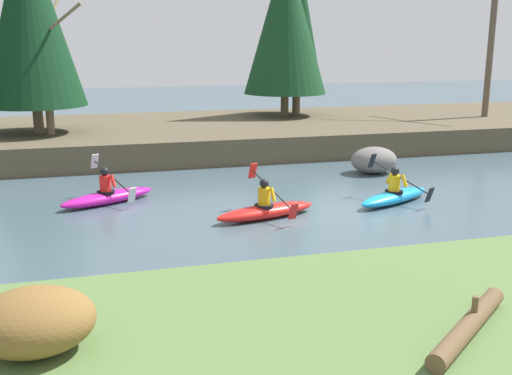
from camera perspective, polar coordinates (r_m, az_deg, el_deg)
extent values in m
plane|color=#425660|center=(15.36, 6.24, -2.38)|extent=(90.00, 90.00, 0.00)
cube|color=brown|center=(25.31, -2.61, 5.16)|extent=(44.00, 9.11, 0.94)
cylinder|color=#7A664C|center=(23.55, -20.03, 6.10)|extent=(0.36, 0.36, 1.01)
cone|color=#0F3319|center=(23.40, -20.81, 15.27)|extent=(3.63, 3.63, 6.53)
cylinder|color=brown|center=(27.60, 2.74, 7.91)|extent=(0.36, 0.36, 1.00)
cone|color=#143D1E|center=(27.47, 2.83, 15.56)|extent=(3.71, 3.71, 6.35)
cylinder|color=brown|center=(27.98, 3.85, 8.33)|extent=(0.36, 0.36, 1.35)
cone|color=#0F3319|center=(27.87, 3.97, 15.83)|extent=(2.28, 2.28, 5.96)
cylinder|color=#7A664C|center=(22.87, -19.26, 9.34)|extent=(0.28, 0.28, 3.68)
cylinder|color=#7A664C|center=(23.42, -21.23, 14.84)|extent=(1.39, 1.19, 1.25)
cylinder|color=#7A664C|center=(22.23, -18.03, 15.01)|extent=(1.46, 1.25, 1.11)
cylinder|color=#7A664C|center=(23.55, -18.95, 15.18)|extent=(0.66, 1.56, 1.39)
cylinder|color=brown|center=(28.89, 21.41, 11.91)|extent=(0.28, 0.28, 5.68)
ellipsoid|color=brown|center=(7.55, -20.38, -11.85)|extent=(1.42, 1.18, 0.77)
ellipsoid|color=#1993D6|center=(16.54, 13.07, -0.87)|extent=(2.70, 1.70, 0.34)
cone|color=#1993D6|center=(17.53, 15.49, -0.14)|extent=(0.40, 0.33, 0.20)
cylinder|color=black|center=(16.47, 13.00, -0.42)|extent=(0.64, 0.64, 0.08)
cylinder|color=yellow|center=(16.41, 13.04, 0.43)|extent=(0.40, 0.40, 0.42)
sphere|color=black|center=(16.34, 13.10, 1.54)|extent=(0.31, 0.31, 0.23)
cylinder|color=yellow|center=(16.61, 12.60, 0.92)|extent=(0.18, 0.24, 0.35)
cylinder|color=yellow|center=(16.33, 13.94, 0.63)|extent=(0.18, 0.24, 0.35)
cylinder|color=black|center=(16.56, 13.54, 0.98)|extent=(0.86, 1.74, 0.65)
cube|color=black|center=(17.06, 11.02, 2.53)|extent=(0.25, 0.23, 0.41)
cube|color=black|center=(16.12, 16.21, -0.67)|extent=(0.25, 0.23, 0.41)
ellipsoid|color=red|center=(14.74, 0.94, -2.29)|extent=(2.76, 1.28, 0.34)
cone|color=red|center=(15.39, 4.90, -1.58)|extent=(0.39, 0.28, 0.20)
cylinder|color=black|center=(14.68, 0.77, -1.78)|extent=(0.59, 0.59, 0.08)
cylinder|color=yellow|center=(14.61, 0.78, -0.83)|extent=(0.37, 0.37, 0.42)
sphere|color=black|center=(14.53, 0.78, 0.41)|extent=(0.28, 0.28, 0.23)
cylinder|color=yellow|center=(14.84, 0.63, -0.26)|extent=(0.15, 0.24, 0.35)
cylinder|color=yellow|center=(14.44, 1.61, -0.66)|extent=(0.15, 0.24, 0.35)
cylinder|color=black|center=(14.70, 1.55, -0.24)|extent=(0.53, 1.86, 0.65)
cube|color=red|center=(15.42, -0.30, 1.61)|extent=(0.23, 0.20, 0.41)
cube|color=red|center=(14.01, 3.59, -2.28)|extent=(0.23, 0.20, 0.41)
ellipsoid|color=#C61999|center=(16.54, -13.93, -0.92)|extent=(2.67, 1.78, 0.34)
cone|color=#C61999|center=(17.15, -10.32, -0.16)|extent=(0.40, 0.34, 0.20)
cylinder|color=black|center=(16.49, -14.11, -0.46)|extent=(0.65, 0.65, 0.08)
cylinder|color=red|center=(16.43, -14.16, 0.38)|extent=(0.40, 0.40, 0.42)
sphere|color=black|center=(16.36, -14.23, 1.49)|extent=(0.31, 0.31, 0.23)
cylinder|color=red|center=(16.66, -14.28, 0.87)|extent=(0.18, 0.24, 0.35)
cylinder|color=red|center=(16.25, -13.46, 0.59)|extent=(0.18, 0.24, 0.35)
cylinder|color=black|center=(16.51, -13.49, 0.94)|extent=(0.92, 1.71, 0.65)
cube|color=white|center=(17.27, -15.11, 2.44)|extent=(0.25, 0.23, 0.41)
cube|color=white|center=(15.78, -11.72, -0.71)|extent=(0.25, 0.23, 0.41)
ellipsoid|color=slate|center=(20.11, 11.16, 2.58)|extent=(1.55, 1.21, 0.88)
cylinder|color=brown|center=(8.02, 19.58, -12.33)|extent=(1.93, 1.59, 0.24)
cylinder|color=brown|center=(8.10, 20.14, -10.38)|extent=(0.08, 0.08, 0.20)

